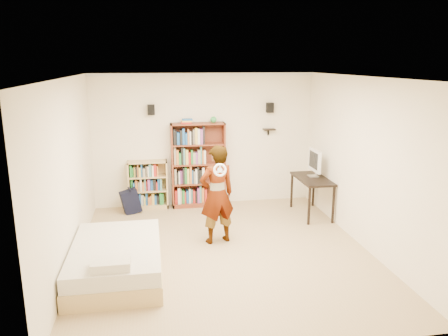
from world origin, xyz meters
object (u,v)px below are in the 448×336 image
Objects in this scene: low_bookshelf at (148,185)px; computer_desk at (311,196)px; tall_bookshelf at (198,165)px; daybed at (116,256)px; person at (217,195)px.

low_bookshelf is 3.27m from computer_desk.
daybed is at bearing -117.55° from tall_bookshelf.
low_bookshelf is 2.87m from daybed.
computer_desk is 0.67× the size of person.
tall_bookshelf reaches higher than computer_desk.
low_bookshelf is at bearing 179.37° from tall_bookshelf.
computer_desk is 4.05m from daybed.
low_bookshelf is 0.90× the size of computer_desk.
low_bookshelf is at bearing -75.59° from person.
tall_bookshelf is at bearing 62.45° from daybed.
person is (-2.01, -1.00, 0.45)m from computer_desk.
tall_bookshelf reaches higher than low_bookshelf.
person reaches higher than computer_desk.
tall_bookshelf is 1.58× the size of computer_desk.
tall_bookshelf is 2.35m from computer_desk.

